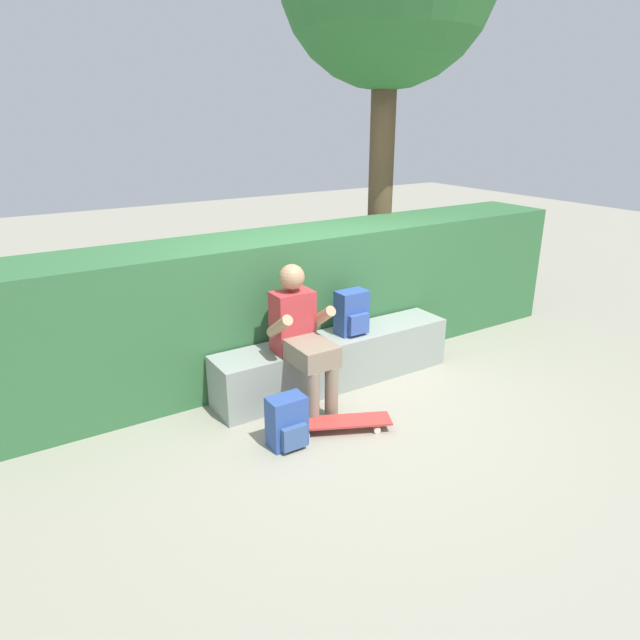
# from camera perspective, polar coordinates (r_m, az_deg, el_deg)

# --- Properties ---
(ground_plane) EXTENTS (24.00, 24.00, 0.00)m
(ground_plane) POSITION_cam_1_polar(r_m,az_deg,el_deg) (5.02, 3.93, -7.98)
(ground_plane) COLOR gray
(bench_main) EXTENTS (2.32, 0.43, 0.47)m
(bench_main) POSITION_cam_1_polar(r_m,az_deg,el_deg) (5.19, 1.56, -4.07)
(bench_main) COLOR gray
(bench_main) RESTS_ON ground
(person_skater) EXTENTS (0.49, 0.62, 1.22)m
(person_skater) POSITION_cam_1_polar(r_m,az_deg,el_deg) (4.62, -1.87, -1.42)
(person_skater) COLOR #B73338
(person_skater) RESTS_ON ground
(skateboard_near_person) EXTENTS (0.81, 0.52, 0.09)m
(skateboard_near_person) POSITION_cam_1_polar(r_m,az_deg,el_deg) (4.52, 2.09, -10.28)
(skateboard_near_person) COLOR #BC3833
(skateboard_near_person) RESTS_ON ground
(backpack_on_bench) EXTENTS (0.28, 0.23, 0.40)m
(backpack_on_bench) POSITION_cam_1_polar(r_m,az_deg,el_deg) (5.11, 3.27, 0.71)
(backpack_on_bench) COLOR #2D4C99
(backpack_on_bench) RESTS_ON bench_main
(backpack_on_ground) EXTENTS (0.28, 0.23, 0.40)m
(backpack_on_ground) POSITION_cam_1_polar(r_m,az_deg,el_deg) (4.28, -3.32, -10.32)
(backpack_on_ground) COLOR #2D4C99
(backpack_on_ground) RESTS_ON ground
(hedge_row) EXTENTS (6.07, 0.80, 1.31)m
(hedge_row) POSITION_cam_1_polar(r_m,az_deg,el_deg) (5.57, -1.52, 2.31)
(hedge_row) COLOR #316639
(hedge_row) RESTS_ON ground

